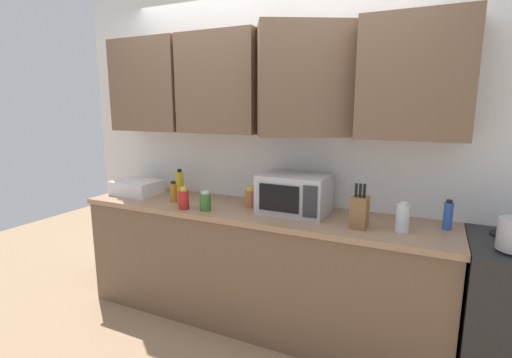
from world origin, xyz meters
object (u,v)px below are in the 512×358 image
at_px(bottle_clear_tall, 402,218).
at_px(bottle_amber_vinegar, 174,192).
at_px(knife_block, 359,212).
at_px(bottle_blue_cleaner, 448,216).
at_px(dish_rack, 137,187).
at_px(bottle_spice_jar, 250,198).
at_px(bottle_green_oil, 205,201).
at_px(bottle_red_sauce, 184,199).
at_px(bottle_yellow_mustard, 180,183).
at_px(microwave, 295,193).

bearing_deg(bottle_clear_tall, bottle_amber_vinegar, -179.39).
bearing_deg(knife_block, bottle_amber_vinegar, 179.31).
relative_size(bottle_clear_tall, bottle_blue_cleaner, 0.99).
height_order(dish_rack, bottle_spice_jar, bottle_spice_jar).
height_order(bottle_green_oil, bottle_amber_vinegar, bottle_amber_vinegar).
bearing_deg(bottle_green_oil, bottle_spice_jar, 42.61).
relative_size(dish_rack, bottle_clear_tall, 2.03).
xyz_separation_m(dish_rack, bottle_red_sauce, (0.66, -0.22, 0.01)).
height_order(bottle_yellow_mustard, bottle_blue_cleaner, bottle_yellow_mustard).
relative_size(knife_block, bottle_red_sauce, 1.73).
relative_size(knife_block, bottle_yellow_mustard, 1.26).
relative_size(microwave, bottle_green_oil, 3.34).
bearing_deg(dish_rack, knife_block, -3.10).
xyz_separation_m(dish_rack, knife_block, (1.92, -0.10, 0.04)).
bearing_deg(bottle_blue_cleaner, knife_block, -157.98).
bearing_deg(bottle_yellow_mustard, bottle_red_sauce, -49.85).
xyz_separation_m(knife_block, bottle_spice_jar, (-0.84, 0.15, -0.04)).
bearing_deg(bottle_amber_vinegar, bottle_clear_tall, 0.61).
bearing_deg(bottle_clear_tall, bottle_green_oil, -175.05).
xyz_separation_m(knife_block, bottle_yellow_mustard, (-1.56, 0.23, 0.00)).
bearing_deg(dish_rack, bottle_clear_tall, -1.79).
bearing_deg(bottle_red_sauce, knife_block, 5.31).
xyz_separation_m(microwave, bottle_clear_tall, (0.74, -0.12, -0.05)).
bearing_deg(bottle_red_sauce, bottle_clear_tall, 5.78).
xyz_separation_m(knife_block, bottle_red_sauce, (-1.26, -0.12, -0.03)).
distance_m(microwave, bottle_blue_cleaner, 0.99).
bearing_deg(knife_block, bottle_blue_cleaner, 22.02).
height_order(dish_rack, bottle_amber_vinegar, bottle_amber_vinegar).
distance_m(bottle_green_oil, bottle_spice_jar, 0.34).
bearing_deg(bottle_red_sauce, bottle_green_oil, 12.31).
distance_m(knife_block, bottle_yellow_mustard, 1.58).
xyz_separation_m(bottle_blue_cleaner, bottle_red_sauce, (-1.77, -0.32, -0.02)).
xyz_separation_m(bottle_green_oil, bottle_red_sauce, (-0.17, -0.04, 0.01)).
bearing_deg(bottle_amber_vinegar, bottle_green_oil, -15.09).
bearing_deg(bottle_amber_vinegar, dish_rack, 169.42).
relative_size(bottle_yellow_mustard, bottle_red_sauce, 1.37).
height_order(knife_block, bottle_spice_jar, knife_block).
height_order(bottle_blue_cleaner, bottle_red_sauce, bottle_blue_cleaner).
bearing_deg(bottle_red_sauce, bottle_blue_cleaner, 10.30).
distance_m(bottle_clear_tall, bottle_blue_cleaner, 0.30).
bearing_deg(bottle_blue_cleaner, dish_rack, -177.66).
bearing_deg(bottle_yellow_mustard, bottle_spice_jar, -6.71).
height_order(bottle_green_oil, bottle_clear_tall, bottle_clear_tall).
relative_size(microwave, dish_rack, 1.26).
bearing_deg(bottle_clear_tall, microwave, 170.95).
xyz_separation_m(bottle_yellow_mustard, bottle_amber_vinegar, (0.10, -0.22, -0.02)).
distance_m(dish_rack, bottle_amber_vinegar, 0.47).
relative_size(microwave, knife_block, 1.67).
relative_size(bottle_spice_jar, bottle_red_sauce, 0.90).
bearing_deg(microwave, bottle_amber_vinegar, -172.04).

